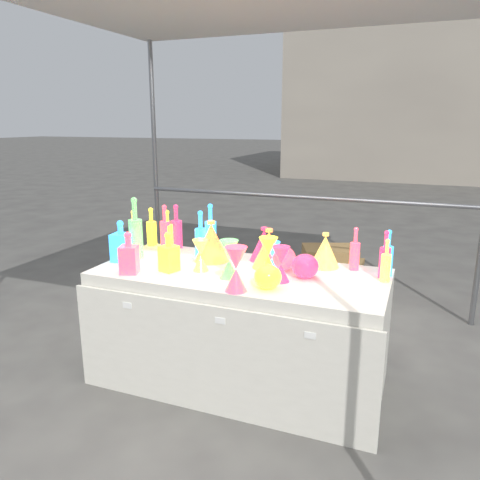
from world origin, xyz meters
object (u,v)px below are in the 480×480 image
(decanter_0, at_px, (169,252))
(lampshade_0, at_px, (211,241))
(bottle_0, at_px, (151,226))
(globe_0, at_px, (268,278))
(cardboard_box_closed, at_px, (329,265))
(hourglass_0, at_px, (236,269))
(display_table, at_px, (239,327))

(decanter_0, bearing_deg, lampshade_0, 80.78)
(bottle_0, distance_m, globe_0, 1.26)
(decanter_0, height_order, globe_0, decanter_0)
(decanter_0, distance_m, globe_0, 0.68)
(bottle_0, height_order, decanter_0, bottle_0)
(cardboard_box_closed, xyz_separation_m, decanter_0, (-0.59, -2.26, 0.68))
(bottle_0, height_order, hourglass_0, bottle_0)
(hourglass_0, bearing_deg, cardboard_box_closed, 88.25)
(cardboard_box_closed, height_order, globe_0, globe_0)
(lampshade_0, bearing_deg, hourglass_0, -35.85)
(lampshade_0, bearing_deg, globe_0, -19.78)
(hourglass_0, bearing_deg, decanter_0, 161.19)
(cardboard_box_closed, bearing_deg, hourglass_0, -112.69)
(decanter_0, xyz_separation_m, lampshade_0, (0.15, 0.30, 0.01))
(bottle_0, xyz_separation_m, decanter_0, (0.44, -0.51, -0.02))
(display_table, height_order, hourglass_0, hourglass_0)
(display_table, bearing_deg, hourglass_0, -71.72)
(bottle_0, bearing_deg, display_table, -22.92)
(display_table, xyz_separation_m, cardboard_box_closed, (0.18, 2.11, -0.18))
(hourglass_0, distance_m, globe_0, 0.19)
(display_table, relative_size, bottle_0, 6.43)
(cardboard_box_closed, height_order, bottle_0, bottle_0)
(hourglass_0, height_order, lampshade_0, lampshade_0)
(cardboard_box_closed, relative_size, lampshade_0, 1.98)
(cardboard_box_closed, xyz_separation_m, globe_0, (0.08, -2.34, 0.62))
(decanter_0, height_order, lampshade_0, lampshade_0)
(cardboard_box_closed, xyz_separation_m, hourglass_0, (-0.07, -2.43, 0.68))
(hourglass_0, bearing_deg, display_table, 108.28)
(display_table, bearing_deg, bottle_0, 157.08)
(cardboard_box_closed, distance_m, globe_0, 2.42)
(hourglass_0, xyz_separation_m, globe_0, (0.15, 0.10, -0.06))
(cardboard_box_closed, distance_m, hourglass_0, 2.53)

